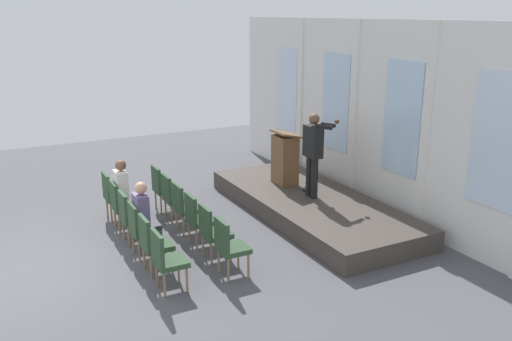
{
  "coord_description": "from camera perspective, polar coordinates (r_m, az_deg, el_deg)",
  "views": [
    {
      "loc": [
        8.56,
        -0.36,
        3.94
      ],
      "look_at": [
        -0.0,
        4.1,
        1.1
      ],
      "focal_mm": 37.92,
      "sensor_mm": 36.0,
      "label": 1
    }
  ],
  "objects": [
    {
      "name": "chair_r0_c3",
      "position": [
        9.45,
        -6.23,
        -4.85
      ],
      "size": [
        0.46,
        0.44,
        0.94
      ],
      "color": "olive",
      "rests_on": "ground"
    },
    {
      "name": "chair_r1_c4",
      "position": [
        8.58,
        -10.9,
        -7.31
      ],
      "size": [
        0.46,
        0.44,
        0.94
      ],
      "color": "olive",
      "rests_on": "ground"
    },
    {
      "name": "chair_r1_c1",
      "position": [
        10.35,
        -14.07,
        -3.34
      ],
      "size": [
        0.46,
        0.44,
        0.94
      ],
      "color": "olive",
      "rests_on": "ground"
    },
    {
      "name": "audience_r1_c1",
      "position": [
        10.3,
        -13.73,
        -2.14
      ],
      "size": [
        0.36,
        0.39,
        1.36
      ],
      "color": "#2D2D33",
      "rests_on": "ground"
    },
    {
      "name": "speaker",
      "position": [
        10.63,
        6.08,
        2.25
      ],
      "size": [
        0.52,
        0.69,
        1.69
      ],
      "color": "black",
      "rests_on": "stage_platform"
    },
    {
      "name": "chair_r0_c1",
      "position": [
        10.61,
        -8.82,
        -2.55
      ],
      "size": [
        0.46,
        0.44,
        0.94
      ],
      "color": "olive",
      "rests_on": "ground"
    },
    {
      "name": "chair_r0_c4",
      "position": [
        8.89,
        -4.68,
        -6.21
      ],
      "size": [
        0.46,
        0.44,
        0.94
      ],
      "color": "olive",
      "rests_on": "ground"
    },
    {
      "name": "lectern",
      "position": [
        11.53,
        3.08,
        1.26
      ],
      "size": [
        0.6,
        0.48,
        1.16
      ],
      "color": "brown",
      "rests_on": "stage_platform"
    },
    {
      "name": "ground_plane",
      "position": [
        9.43,
        -23.01,
        -9.71
      ],
      "size": [
        17.35,
        17.35,
        0.0
      ],
      "primitive_type": "plane",
      "color": "#4C4C51"
    },
    {
      "name": "stage_platform",
      "position": [
        10.95,
        5.8,
        -3.72
      ],
      "size": [
        5.09,
        2.06,
        0.38
      ],
      "primitive_type": "cube",
      "color": "#3F3833",
      "rests_on": "ground"
    },
    {
      "name": "chair_r0_c5",
      "position": [
        8.34,
        -2.91,
        -7.76
      ],
      "size": [
        0.46,
        0.44,
        0.94
      ],
      "color": "olive",
      "rests_on": "ground"
    },
    {
      "name": "chair_r1_c5",
      "position": [
        8.01,
        -9.52,
        -9.02
      ],
      "size": [
        0.46,
        0.44,
        0.94
      ],
      "color": "olive",
      "rests_on": "ground"
    },
    {
      "name": "chair_r0_c2",
      "position": [
        10.02,
        -7.6,
        -3.63
      ],
      "size": [
        0.46,
        0.44,
        0.94
      ],
      "color": "olive",
      "rests_on": "ground"
    },
    {
      "name": "chair_r0_c0",
      "position": [
        11.2,
        -9.91,
        -1.58
      ],
      "size": [
        0.46,
        0.44,
        0.94
      ],
      "color": "olive",
      "rests_on": "ground"
    },
    {
      "name": "rear_partition",
      "position": [
        11.24,
        11.84,
        5.67
      ],
      "size": [
        10.49,
        0.14,
        3.82
      ],
      "color": "silver",
      "rests_on": "ground"
    },
    {
      "name": "mic_stand",
      "position": [
        11.18,
        5.61,
        -0.44
      ],
      "size": [
        0.28,
        0.28,
        1.55
      ],
      "color": "black",
      "rests_on": "stage_platform"
    },
    {
      "name": "chair_r1_c2",
      "position": [
        9.76,
        -13.15,
        -4.5
      ],
      "size": [
        0.46,
        0.44,
        0.94
      ],
      "color": "olive",
      "rests_on": "ground"
    },
    {
      "name": "chair_r1_c3",
      "position": [
        9.17,
        -12.1,
        -5.82
      ],
      "size": [
        0.46,
        0.44,
        0.94
      ],
      "color": "olive",
      "rests_on": "ground"
    },
    {
      "name": "chair_r1_c0",
      "position": [
        10.96,
        -14.9,
        -2.3
      ],
      "size": [
        0.46,
        0.44,
        0.94
      ],
      "color": "olive",
      "rests_on": "ground"
    },
    {
      "name": "audience_r1_c3",
      "position": [
        9.12,
        -11.67,
        -4.64
      ],
      "size": [
        0.36,
        0.39,
        1.3
      ],
      "color": "#2D2D33",
      "rests_on": "ground"
    }
  ]
}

